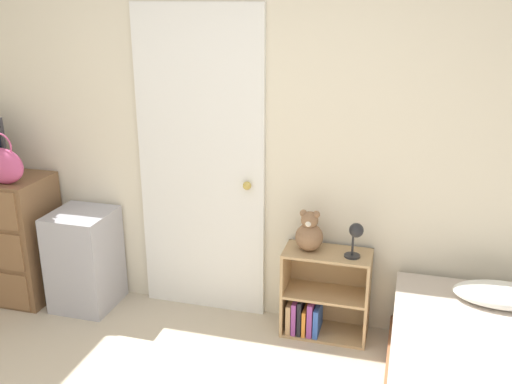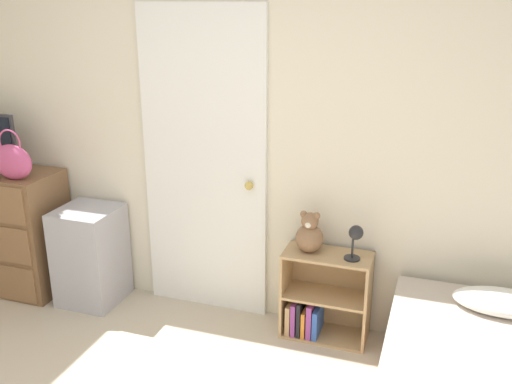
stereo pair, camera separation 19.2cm
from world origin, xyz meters
The scene contains 7 objects.
wall_back centered at (0.00, 1.98, 1.27)m, with size 10.00×0.06×2.55m.
door_closed centered at (-0.22, 1.93, 1.04)m, with size 0.87×0.09×2.08m.
handbag centered at (-1.49, 1.59, 1.05)m, with size 0.31×0.13×0.35m.
storage_bin centered at (-1.04, 1.72, 0.35)m, with size 0.41×0.42×0.70m.
bookshelf centered at (0.63, 1.80, 0.25)m, with size 0.55×0.27×0.59m.
teddy_bear centered at (0.55, 1.80, 0.70)m, with size 0.18×0.18×0.27m.
desk_lamp centered at (0.84, 1.76, 0.74)m, with size 0.11×0.11×0.23m.
Camera 1 is at (1.11, -1.47, 2.11)m, focal length 40.00 mm.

